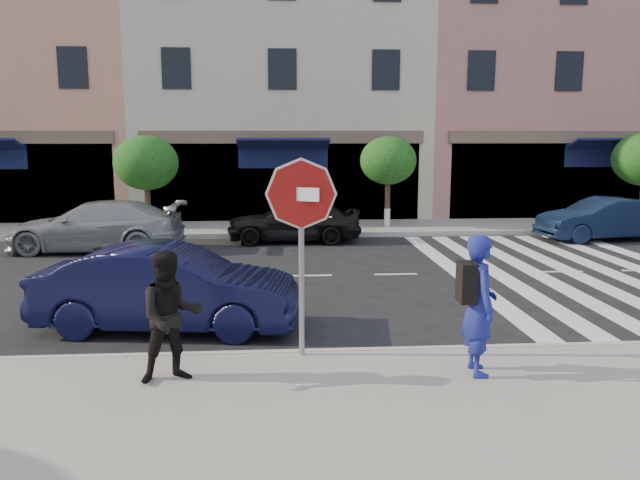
{
  "coord_description": "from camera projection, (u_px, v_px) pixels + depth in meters",
  "views": [
    {
      "loc": [
        -0.79,
        -10.06,
        3.2
      ],
      "look_at": [
        -0.02,
        0.66,
        1.4
      ],
      "focal_mm": 35.0,
      "sensor_mm": 36.0,
      "label": 1
    }
  ],
  "objects": [
    {
      "name": "ground",
      "position": [
        324.0,
        328.0,
        10.48
      ],
      "size": [
        120.0,
        120.0,
        0.0
      ],
      "primitive_type": "plane",
      "color": "black",
      "rests_on": "ground"
    },
    {
      "name": "sidewalk_near",
      "position": [
        351.0,
        427.0,
        6.78
      ],
      "size": [
        60.0,
        4.5,
        0.15
      ],
      "primitive_type": "cube",
      "color": "gray",
      "rests_on": "ground"
    },
    {
      "name": "sidewalk_far",
      "position": [
        299.0,
        228.0,
        21.29
      ],
      "size": [
        60.0,
        3.0,
        0.15
      ],
      "primitive_type": "cube",
      "color": "gray",
      "rests_on": "ground"
    },
    {
      "name": "building_west_mid",
      "position": [
        22.0,
        41.0,
        25.27
      ],
      "size": [
        10.0,
        9.0,
        14.0
      ],
      "primitive_type": "cube",
      "color": "tan",
      "rests_on": "ground"
    },
    {
      "name": "building_centre",
      "position": [
        281.0,
        80.0,
        26.26
      ],
      "size": [
        11.0,
        9.0,
        11.0
      ],
      "primitive_type": "cube",
      "color": "beige",
      "rests_on": "ground"
    },
    {
      "name": "building_east_mid",
      "position": [
        559.0,
        58.0,
        26.94
      ],
      "size": [
        13.0,
        9.0,
        13.0
      ],
      "primitive_type": "cube",
      "color": "#B17369",
      "rests_on": "ground"
    },
    {
      "name": "street_tree_wb",
      "position": [
        146.0,
        163.0,
        20.37
      ],
      "size": [
        2.1,
        2.1,
        3.06
      ],
      "color": "#473323",
      "rests_on": "sidewalk_far"
    },
    {
      "name": "street_tree_c",
      "position": [
        388.0,
        161.0,
        20.93
      ],
      "size": [
        1.9,
        1.9,
        3.04
      ],
      "color": "#473323",
      "rests_on": "sidewalk_far"
    },
    {
      "name": "stop_sign",
      "position": [
        301.0,
        215.0,
        8.46
      ],
      "size": [
        0.89,
        0.44,
        2.76
      ],
      "rotation": [
        0.0,
        0.0,
        -0.43
      ],
      "color": "gray",
      "rests_on": "sidewalk_near"
    },
    {
      "name": "photographer",
      "position": [
        479.0,
        305.0,
        7.99
      ],
      "size": [
        0.46,
        0.68,
        1.82
      ],
      "primitive_type": "imported",
      "rotation": [
        0.0,
        0.0,
        1.54
      ],
      "color": "navy",
      "rests_on": "sidewalk_near"
    },
    {
      "name": "walker",
      "position": [
        171.0,
        317.0,
        7.74
      ],
      "size": [
        0.96,
        0.85,
        1.66
      ],
      "primitive_type": "imported",
      "rotation": [
        0.0,
        0.0,
        0.32
      ],
      "color": "black",
      "rests_on": "sidewalk_near"
    },
    {
      "name": "car_near_mid",
      "position": [
        169.0,
        288.0,
        10.31
      ],
      "size": [
        4.46,
        2.04,
        1.42
      ],
      "primitive_type": "imported",
      "rotation": [
        0.0,
        0.0,
        1.44
      ],
      "color": "black",
      "rests_on": "ground"
    },
    {
      "name": "car_far_left",
      "position": [
        96.0,
        226.0,
        17.43
      ],
      "size": [
        4.93,
        2.17,
        1.41
      ],
      "primitive_type": "imported",
      "rotation": [
        0.0,
        0.0,
        -1.61
      ],
      "color": "gray",
      "rests_on": "ground"
    },
    {
      "name": "car_far_mid",
      "position": [
        294.0,
        220.0,
        18.9
      ],
      "size": [
        4.03,
        1.66,
        1.37
      ],
      "primitive_type": "imported",
      "rotation": [
        0.0,
        0.0,
        -1.58
      ],
      "color": "black",
      "rests_on": "ground"
    },
    {
      "name": "car_far_right",
      "position": [
        603.0,
        219.0,
        19.24
      ],
      "size": [
        4.12,
        1.85,
        1.31
      ],
      "primitive_type": "imported",
      "rotation": [
        0.0,
        0.0,
        -1.45
      ],
      "color": "#0E1A32",
      "rests_on": "ground"
    }
  ]
}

